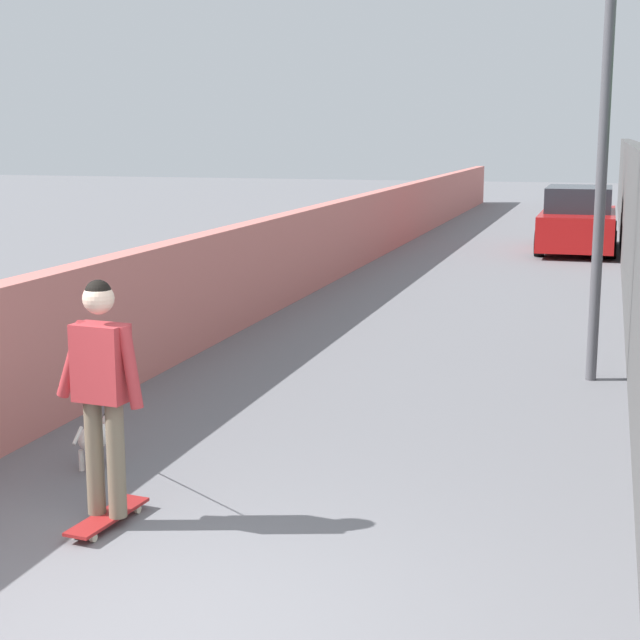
{
  "coord_description": "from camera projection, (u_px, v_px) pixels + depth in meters",
  "views": [
    {
      "loc": [
        -4.46,
        -2.34,
        2.78
      ],
      "look_at": [
        4.47,
        0.3,
        1.0
      ],
      "focal_mm": 54.8,
      "sensor_mm": 36.0,
      "label": 1
    }
  ],
  "objects": [
    {
      "name": "ground_plane",
      "position": [
        477.0,
        282.0,
        18.56
      ],
      "size": [
        80.0,
        80.0,
        0.0
      ],
      "primitive_type": "plane",
      "color": "slate"
    },
    {
      "name": "wall_left",
      "position": [
        306.0,
        251.0,
        17.31
      ],
      "size": [
        48.0,
        0.3,
        1.48
      ],
      "primitive_type": "cube",
      "color": "#CC726B",
      "rests_on": "ground"
    },
    {
      "name": "fence_right",
      "position": [
        637.0,
        228.0,
        15.66
      ],
      "size": [
        48.0,
        0.3,
        2.59
      ],
      "primitive_type": "cube",
      "color": "#4C4C4C",
      "rests_on": "ground"
    },
    {
      "name": "lamp_post",
      "position": [
        606.0,
        92.0,
        10.61
      ],
      "size": [
        0.36,
        0.36,
        4.79
      ],
      "color": "#4C4C51",
      "rests_on": "ground"
    },
    {
      "name": "skateboard",
      "position": [
        108.0,
        517.0,
        7.03
      ],
      "size": [
        0.82,
        0.28,
        0.08
      ],
      "color": "maroon",
      "rests_on": "ground"
    },
    {
      "name": "person_skateboarder",
      "position": [
        102.0,
        379.0,
        6.83
      ],
      "size": [
        0.26,
        0.71,
        1.71
      ],
      "color": "#726651",
      "rests_on": "skateboard"
    },
    {
      "name": "dog",
      "position": [
        97.0,
        435.0,
        8.25
      ],
      "size": [
        1.42,
        0.85,
        1.06
      ],
      "color": "white",
      "rests_on": "ground"
    },
    {
      "name": "car_near",
      "position": [
        578.0,
        221.0,
        23.35
      ],
      "size": [
        4.26,
        1.8,
        1.54
      ],
      "color": "#B71414",
      "rests_on": "ground"
    }
  ]
}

